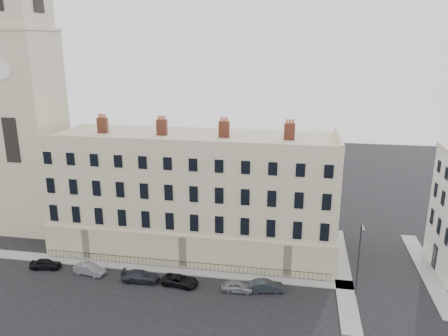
# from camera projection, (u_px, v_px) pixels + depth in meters

# --- Properties ---
(ground) EXTENTS (160.00, 160.00, 0.00)m
(ground) POSITION_uv_depth(u_px,v_px,m) (223.00, 299.00, 46.56)
(ground) COLOR black
(ground) RESTS_ON ground
(terrace) EXTENTS (36.22, 12.22, 17.00)m
(terrace) POSITION_uv_depth(u_px,v_px,m) (194.00, 193.00, 56.81)
(terrace) COLOR beige
(terrace) RESTS_ON ground
(church_tower) EXTENTS (8.00, 8.13, 44.00)m
(church_tower) POSITION_uv_depth(u_px,v_px,m) (25.00, 101.00, 59.68)
(church_tower) COLOR beige
(church_tower) RESTS_ON ground
(pavement_terrace) EXTENTS (48.00, 2.00, 0.12)m
(pavement_terrace) POSITION_uv_depth(u_px,v_px,m) (149.00, 267.00, 52.96)
(pavement_terrace) COLOR gray
(pavement_terrace) RESTS_ON ground
(pavement_east_return) EXTENTS (2.00, 24.00, 0.12)m
(pavement_east_return) POSITION_uv_depth(u_px,v_px,m) (342.00, 272.00, 51.93)
(pavement_east_return) COLOR gray
(pavement_east_return) RESTS_ON ground
(pavement_adjacent) EXTENTS (2.00, 20.00, 0.12)m
(pavement_adjacent) POSITION_uv_depth(u_px,v_px,m) (427.00, 271.00, 52.14)
(pavement_adjacent) COLOR gray
(pavement_adjacent) RESTS_ON ground
(railings) EXTENTS (35.00, 0.04, 0.96)m
(railings) POSITION_uv_depth(u_px,v_px,m) (182.00, 265.00, 52.53)
(railings) COLOR black
(railings) RESTS_ON ground
(car_a) EXTENTS (3.79, 1.99, 1.23)m
(car_a) POSITION_uv_depth(u_px,v_px,m) (45.00, 264.00, 52.66)
(car_a) COLOR black
(car_a) RESTS_ON ground
(car_b) EXTENTS (3.98, 1.94, 1.26)m
(car_b) POSITION_uv_depth(u_px,v_px,m) (90.00, 269.00, 51.40)
(car_b) COLOR slate
(car_b) RESTS_ON ground
(car_c) EXTENTS (4.50, 2.02, 1.28)m
(car_c) POSITION_uv_depth(u_px,v_px,m) (141.00, 276.00, 49.79)
(car_c) COLOR #21242D
(car_c) RESTS_ON ground
(car_d) EXTENTS (4.39, 2.43, 1.16)m
(car_d) POSITION_uv_depth(u_px,v_px,m) (180.00, 281.00, 49.03)
(car_d) COLOR black
(car_d) RESTS_ON ground
(car_e) EXTENTS (3.61, 1.54, 1.22)m
(car_e) POSITION_uv_depth(u_px,v_px,m) (238.00, 286.00, 47.80)
(car_e) COLOR gray
(car_e) RESTS_ON ground
(car_f) EXTENTS (4.05, 1.97, 1.28)m
(car_f) POSITION_uv_depth(u_px,v_px,m) (266.00, 286.00, 47.79)
(car_f) COLOR #22282E
(car_f) RESTS_ON ground
(streetlamp) EXTENTS (0.19, 1.82, 8.40)m
(streetlamp) POSITION_uv_depth(u_px,v_px,m) (359.00, 256.00, 45.96)
(streetlamp) COLOR #323338
(streetlamp) RESTS_ON ground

